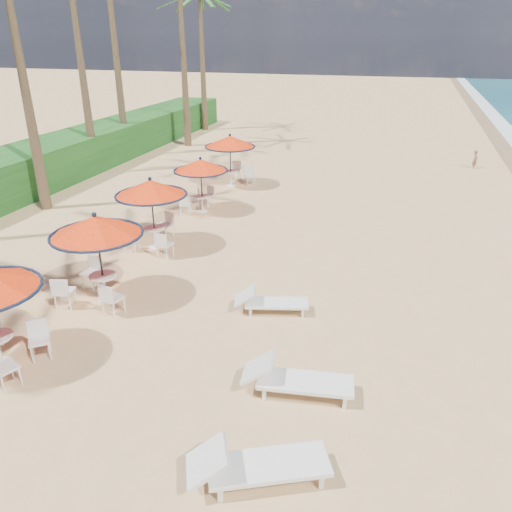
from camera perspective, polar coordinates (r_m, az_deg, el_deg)
The scene contains 11 objects.
ground at distance 9.53m, azimuth -2.98°, elevation -18.38°, with size 160.00×160.00×0.00m, color tan.
scrub_hedge at distance 24.39m, azimuth -25.15°, elevation 8.78°, with size 3.00×40.00×1.80m, color #194716.
station_1 at distance 13.09m, azimuth -17.96°, elevation 2.05°, with size 2.33×2.33×2.43m.
station_2 at distance 16.08m, azimuth -11.89°, elevation 6.64°, with size 2.27×2.35×2.37m.
station_3 at distance 19.42m, azimuth -6.44°, elevation 9.55°, with size 2.08×2.08×2.17m.
station_4 at distance 22.82m, azimuth -2.81°, elevation 12.44°, with size 2.28×2.33×2.37m.
lounger_near at distance 8.32m, azimuth -0.25°, elevation -22.69°, with size 2.30×1.57×0.79m.
lounger_mid at distance 9.90m, azimuth 4.34°, elevation -13.80°, with size 2.22×0.95×0.77m.
lounger_far at distance 12.52m, azimuth 1.49°, elevation -5.18°, with size 1.92×1.03×0.66m.
palm_7 at distance 37.00m, azimuth -6.40°, elevation 26.68°, with size 5.00×5.00×8.92m.
person at distance 28.52m, azimuth 23.78°, elevation 10.14°, with size 0.36×0.24×0.99m, color brown.
Camera 1 is at (2.46, -6.58, 6.45)m, focal length 35.00 mm.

